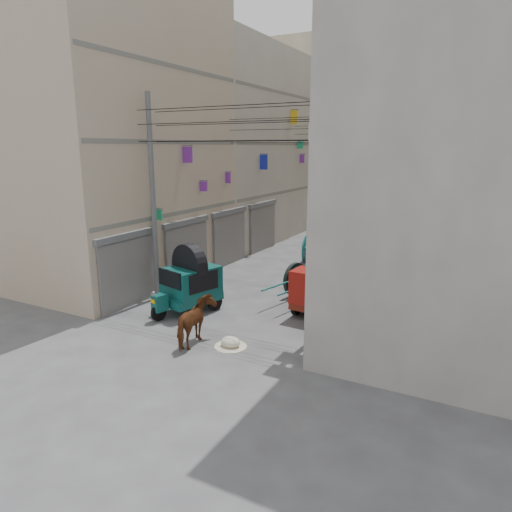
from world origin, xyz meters
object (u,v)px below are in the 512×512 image
Objects in this scene: tonga_cart at (307,281)px; second_cart at (319,249)px; distant_car_green at (375,208)px; horse at (196,322)px; feed_sack at (231,342)px; mini_truck at (320,290)px; distant_car_white at (351,218)px; auto_rickshaw at (190,281)px; distant_car_grey at (393,222)px.

second_cart reaches higher than tonga_cart.
distant_car_green is (-1.78, 19.57, -0.19)m from second_cart.
feed_sack is at bearing -172.67° from horse.
tonga_cart is 1.01× the size of mini_truck.
mini_truck is 20.20m from distant_car_white.
feed_sack is at bearing -93.34° from second_cart.
auto_rickshaw is 28.86m from distant_car_green.
feed_sack is (-1.34, -4.15, -0.69)m from mini_truck.
tonga_cart is at bearing -114.79° from horse.
auto_rickshaw reaches higher than mini_truck.
auto_rickshaw is 4.61× the size of feed_sack.
distant_car_green is (-3.47, 25.45, -0.16)m from tonga_cart.
second_cart is (1.63, 9.29, -0.41)m from auto_rickshaw.
second_cart reaches higher than distant_car_green.
auto_rickshaw is 21.36m from distant_car_grey.
second_cart is at bearing 95.97° from auto_rickshaw.
horse is (-1.37, -5.80, 0.01)m from tonga_cart.
horse reaches higher than feed_sack.
distant_car_white reaches higher than feed_sack.
second_cart is at bearing 113.33° from distant_car_white.
mini_truck is (4.32, 2.10, -0.31)m from auto_rickshaw.
tonga_cart is 6.12m from second_cart.
tonga_cart reaches higher than distant_car_white.
distant_car_grey is at bearing 97.76° from auto_rickshaw.
feed_sack is 0.17× the size of distant_car_grey.
feed_sack is 31.06m from distant_car_green.
horse is 0.48× the size of distant_car_grey.
horse is at bearing -89.26° from tonga_cart.
distant_car_white is at bearing -96.08° from horse.
distant_car_grey is at bearing 96.75° from mini_truck.
second_cart is 0.50× the size of distant_car_white.
tonga_cart is 1.79× the size of second_cart.
horse is (-1.03, -0.35, 0.57)m from feed_sack.
mini_truck reaches higher than distant_car_white.
second_cart is at bearing 120.04° from tonga_cart.
mini_truck is 5.12× the size of feed_sack.
auto_rickshaw reaches higher than second_cart.
distant_car_white is at bearing -172.60° from distant_car_grey.
tonga_cart reaches higher than feed_sack.
second_cart is 19.65m from distant_car_green.
tonga_cart is (3.32, 3.40, -0.43)m from auto_rickshaw.
feed_sack is (1.34, -11.33, -0.59)m from second_cart.
auto_rickshaw is at bearing -110.07° from second_cart.
second_cart is at bearing 109.25° from distant_car_green.
feed_sack is 0.36× the size of horse.
horse reaches higher than distant_car_green.
second_cart is 2.88× the size of feed_sack.
tonga_cart is 1.64m from mini_truck.
distant_car_grey reaches higher than feed_sack.
tonga_cart is 18.72m from distant_car_white.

